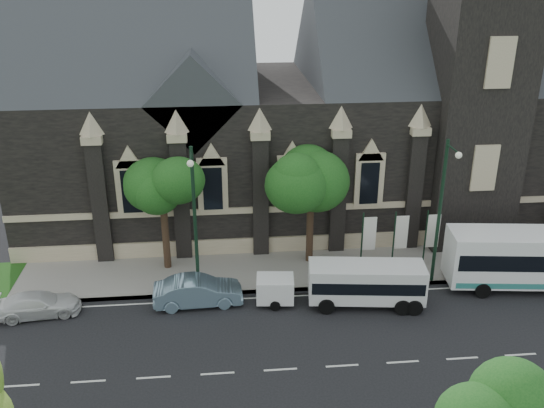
{
  "coord_description": "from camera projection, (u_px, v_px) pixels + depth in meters",
  "views": [
    {
      "loc": [
        -2.59,
        -22.84,
        18.33
      ],
      "look_at": [
        0.17,
        6.0,
        6.08
      ],
      "focal_mm": 39.11,
      "sensor_mm": 36.0,
      "label": 1
    }
  ],
  "objects": [
    {
      "name": "ground",
      "position": [
        280.0,
        370.0,
        28.31
      ],
      "size": [
        160.0,
        160.0,
        0.0
      ],
      "primitive_type": "plane",
      "color": "black",
      "rests_on": "ground"
    },
    {
      "name": "sidewalk",
      "position": [
        264.0,
        271.0,
        36.99
      ],
      "size": [
        80.0,
        5.0,
        0.15
      ],
      "primitive_type": "cube",
      "color": "gray",
      "rests_on": "ground"
    },
    {
      "name": "museum",
      "position": [
        323.0,
        107.0,
        42.8
      ],
      "size": [
        40.0,
        17.7,
        29.9
      ],
      "color": "black",
      "rests_on": "ground"
    },
    {
      "name": "tree_walk_right",
      "position": [
        314.0,
        176.0,
        36.15
      ],
      "size": [
        4.08,
        4.08,
        7.8
      ],
      "color": "black",
      "rests_on": "ground"
    },
    {
      "name": "tree_walk_left",
      "position": [
        165.0,
        183.0,
        35.38
      ],
      "size": [
        3.91,
        3.91,
        7.64
      ],
      "color": "black",
      "rests_on": "ground"
    },
    {
      "name": "street_lamp_near",
      "position": [
        442.0,
        206.0,
        33.7
      ],
      "size": [
        0.36,
        1.88,
        9.0
      ],
      "color": "black",
      "rests_on": "ground"
    },
    {
      "name": "street_lamp_mid",
      "position": [
        195.0,
        215.0,
        32.47
      ],
      "size": [
        0.36,
        1.88,
        9.0
      ],
      "color": "black",
      "rests_on": "ground"
    },
    {
      "name": "banner_flag_left",
      "position": [
        367.0,
        237.0,
        36.19
      ],
      "size": [
        0.9,
        0.1,
        4.0
      ],
      "color": "black",
      "rests_on": "ground"
    },
    {
      "name": "banner_flag_center",
      "position": [
        399.0,
        236.0,
        36.36
      ],
      "size": [
        0.9,
        0.1,
        4.0
      ],
      "color": "black",
      "rests_on": "ground"
    },
    {
      "name": "banner_flag_right",
      "position": [
        430.0,
        234.0,
        36.54
      ],
      "size": [
        0.9,
        0.1,
        4.0
      ],
      "color": "black",
      "rests_on": "ground"
    },
    {
      "name": "shuttle_bus",
      "position": [
        367.0,
        282.0,
        33.06
      ],
      "size": [
        6.62,
        2.97,
        2.48
      ],
      "rotation": [
        0.0,
        0.0,
        -0.12
      ],
      "color": "silver",
      "rests_on": "ground"
    },
    {
      "name": "box_trailer",
      "position": [
        275.0,
        289.0,
        33.39
      ],
      "size": [
        3.08,
        1.81,
        1.61
      ],
      "rotation": [
        0.0,
        0.0,
        -0.09
      ],
      "color": "white",
      "rests_on": "ground"
    },
    {
      "name": "sedan",
      "position": [
        198.0,
        291.0,
        33.33
      ],
      "size": [
        5.06,
        1.98,
        1.64
      ],
      "primitive_type": "imported",
      "rotation": [
        0.0,
        0.0,
        1.62
      ],
      "color": "#7696AA",
      "rests_on": "ground"
    },
    {
      "name": "car_far_white",
      "position": [
        38.0,
        304.0,
        32.4
      ],
      "size": [
        4.66,
        2.36,
        1.3
      ],
      "primitive_type": "imported",
      "rotation": [
        0.0,
        0.0,
        1.7
      ],
      "color": "silver",
      "rests_on": "ground"
    }
  ]
}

